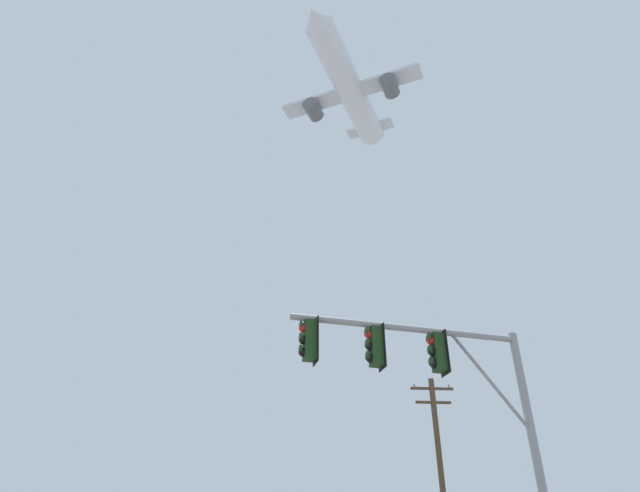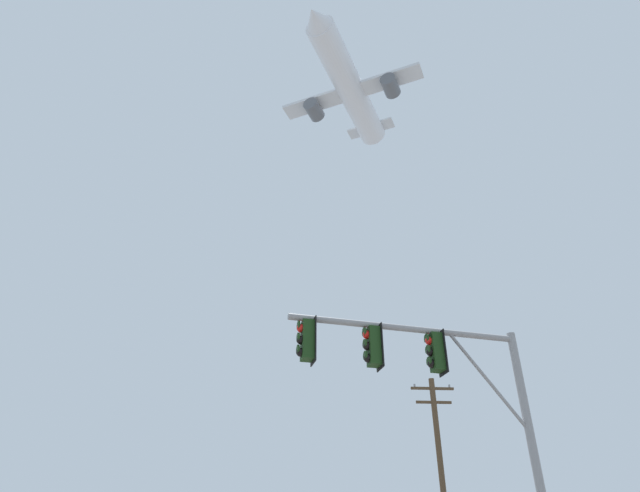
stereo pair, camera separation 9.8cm
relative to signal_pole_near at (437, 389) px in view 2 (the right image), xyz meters
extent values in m
cylinder|color=gray|center=(2.12, 0.41, -1.81)|extent=(0.20, 0.20, 6.70)
cylinder|color=gray|center=(-0.64, -0.12, 1.39)|extent=(5.56, 1.22, 0.15)
cylinder|color=gray|center=(1.29, 0.25, 0.30)|extent=(1.74, 0.41, 2.24)
cube|color=#193814|center=(-2.97, -0.58, 0.87)|extent=(0.32, 0.36, 0.90)
cylinder|color=#193814|center=(-2.97, -0.58, 1.38)|extent=(0.05, 0.05, 0.12)
cube|color=black|center=(-2.83, -0.55, 0.87)|extent=(0.11, 0.46, 1.04)
sphere|color=red|center=(-3.11, -0.60, 1.14)|extent=(0.20, 0.20, 0.20)
cylinder|color=#193814|center=(-3.17, -0.62, 1.20)|extent=(0.08, 0.21, 0.21)
sphere|color=black|center=(-3.11, -0.60, 0.86)|extent=(0.20, 0.20, 0.20)
cylinder|color=#193814|center=(-3.17, -0.62, 0.92)|extent=(0.08, 0.21, 0.21)
sphere|color=black|center=(-3.11, -0.60, 0.58)|extent=(0.20, 0.20, 0.20)
cylinder|color=#193814|center=(-3.17, -0.62, 0.64)|extent=(0.08, 0.21, 0.21)
cube|color=#193814|center=(-1.44, -0.28, 0.87)|extent=(0.32, 0.36, 0.90)
cylinder|color=#193814|center=(-1.44, -0.28, 1.38)|extent=(0.05, 0.05, 0.12)
cube|color=black|center=(-1.31, -0.25, 0.87)|extent=(0.11, 0.46, 1.04)
sphere|color=red|center=(-1.59, -0.31, 1.14)|extent=(0.20, 0.20, 0.20)
cylinder|color=#193814|center=(-1.65, -0.32, 1.20)|extent=(0.08, 0.21, 0.21)
sphere|color=black|center=(-1.59, -0.31, 0.86)|extent=(0.20, 0.20, 0.20)
cylinder|color=#193814|center=(-1.65, -0.32, 0.92)|extent=(0.08, 0.21, 0.21)
sphere|color=black|center=(-1.59, -0.31, 0.58)|extent=(0.20, 0.20, 0.20)
cylinder|color=#193814|center=(-1.65, -0.32, 0.64)|extent=(0.08, 0.21, 0.21)
cube|color=#193814|center=(0.08, 0.02, 0.87)|extent=(0.32, 0.36, 0.90)
cylinder|color=#193814|center=(0.08, 0.02, 1.38)|extent=(0.05, 0.05, 0.12)
cube|color=black|center=(0.21, 0.04, 0.87)|extent=(0.11, 0.46, 1.04)
sphere|color=red|center=(-0.06, -0.01, 1.14)|extent=(0.20, 0.20, 0.20)
cylinder|color=#193814|center=(-0.13, -0.02, 1.20)|extent=(0.08, 0.21, 0.21)
sphere|color=black|center=(-0.06, -0.01, 0.86)|extent=(0.20, 0.20, 0.20)
cylinder|color=#193814|center=(-0.13, -0.02, 0.92)|extent=(0.08, 0.21, 0.21)
sphere|color=black|center=(-0.06, -0.01, 0.58)|extent=(0.20, 0.20, 0.20)
cylinder|color=#193814|center=(-0.13, -0.02, 0.64)|extent=(0.08, 0.21, 0.21)
cylinder|color=brown|center=(3.99, 14.96, -0.12)|extent=(0.28, 0.28, 10.07)
cube|color=brown|center=(3.99, 14.96, 4.41)|extent=(2.20, 0.12, 0.12)
cube|color=brown|center=(3.99, 14.96, 3.71)|extent=(1.80, 0.12, 0.12)
cylinder|color=gray|center=(3.09, 14.96, 4.53)|extent=(0.10, 0.10, 0.18)
cylinder|color=gray|center=(4.89, 14.96, 4.53)|extent=(0.10, 0.10, 0.18)
cylinder|color=white|center=(2.33, 29.22, 41.69)|extent=(10.11, 16.24, 2.96)
cone|color=white|center=(-1.81, 20.94, 41.69)|extent=(3.43, 3.08, 2.82)
cone|color=white|center=(6.43, 37.42, 41.69)|extent=(3.08, 2.78, 2.52)
cube|color=silver|center=(2.54, 29.63, 41.25)|extent=(14.99, 8.87, 0.33)
cylinder|color=#595B60|center=(6.48, 27.66, 40.36)|extent=(2.49, 2.73, 1.67)
cylinder|color=#595B60|center=(-1.41, 31.61, 40.36)|extent=(2.49, 2.73, 1.67)
cube|color=navy|center=(5.56, 35.68, 43.36)|extent=(1.36, 2.42, 3.52)
cube|color=silver|center=(5.65, 35.85, 41.97)|extent=(5.72, 3.98, 0.19)
camera|label=1|loc=(-3.47, -11.87, -3.48)|focal=30.26mm
camera|label=2|loc=(-3.37, -11.88, -3.48)|focal=30.26mm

